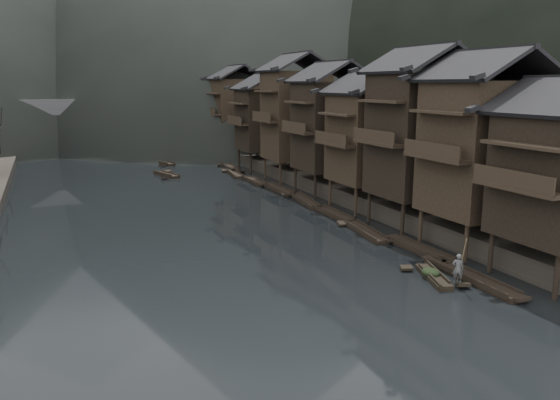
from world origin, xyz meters
TOP-DOWN VIEW (x-y plane):
  - water at (0.00, 0.00)m, footprint 300.00×300.00m
  - right_bank at (35.00, 40.00)m, footprint 40.00×200.00m
  - stilt_houses at (17.28, 19.69)m, footprint 9.00×67.60m
  - moored_sampans at (12.21, 17.39)m, footprint 3.16×55.45m
  - midriver_boats at (4.01, 43.68)m, footprint 4.26×15.70m
  - stone_bridge at (-0.00, 72.00)m, footprint 40.00×6.00m
  - hero_sampan at (10.18, -5.22)m, footprint 2.16×4.47m
  - cargo_heap at (10.12, -5.03)m, footprint 0.98×1.28m
  - boatman at (10.67, -6.70)m, footprint 0.78×0.73m
  - bamboo_pole at (10.87, -6.70)m, footprint 1.02×1.69m

SIDE VIEW (x-z plane):
  - water at x=0.00m, z-range 0.00..0.00m
  - midriver_boats at x=4.01m, z-range -0.02..0.43m
  - hero_sampan at x=10.18m, z-range -0.01..0.42m
  - moored_sampans at x=12.21m, z-range -0.03..0.44m
  - cargo_heap at x=10.12m, z-range 0.43..1.02m
  - right_bank at x=35.00m, z-range 0.00..1.80m
  - boatman at x=10.67m, z-range 0.43..2.21m
  - bamboo_pole at x=10.87m, z-range 2.21..5.88m
  - stone_bridge at x=0.00m, z-range 0.61..9.61m
  - stilt_houses at x=17.28m, z-range 1.07..16.46m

